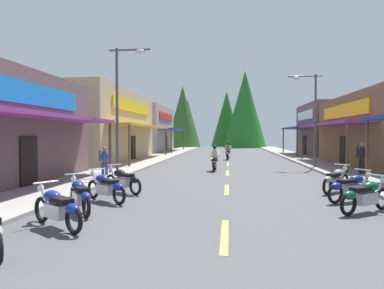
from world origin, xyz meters
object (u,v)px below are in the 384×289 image
(streetlamp_left, at_px, (123,94))
(motorcycle_parked_right_4, at_px, (351,187))
(motorcycle_parked_left_2, at_px, (80,195))
(motorcycle_parked_left_1, at_px, (57,207))
(rider_cruising_lead, at_px, (215,160))
(rider_cruising_trailing, at_px, (228,152))
(motorcycle_parked_left_3, at_px, (106,187))
(motorcycle_parked_right_3, at_px, (365,195))
(motorcycle_parked_right_5, at_px, (336,179))
(motorcycle_parked_left_4, at_px, (123,180))
(pedestrian_browsing, at_px, (105,160))
(pedestrian_by_shop, at_px, (362,156))
(streetlamp_right, at_px, (310,107))

(streetlamp_left, height_order, motorcycle_parked_right_4, streetlamp_left)
(motorcycle_parked_left_2, bearing_deg, motorcycle_parked_left_1, 149.06)
(streetlamp_left, bearing_deg, motorcycle_parked_left_1, -80.97)
(rider_cruising_lead, bearing_deg, rider_cruising_trailing, -2.98)
(motorcycle_parked_left_3, bearing_deg, motorcycle_parked_right_3, -148.89)
(motorcycle_parked_right_3, relative_size, motorcycle_parked_right_5, 1.08)
(streetlamp_left, height_order, motorcycle_parked_left_4, streetlamp_left)
(motorcycle_parked_right_5, xyz_separation_m, rider_cruising_trailing, (-4.11, 15.88, 0.17))
(pedestrian_browsing, bearing_deg, streetlamp_left, -107.90)
(pedestrian_by_shop, bearing_deg, motorcycle_parked_right_4, -163.16)
(motorcycle_parked_right_5, bearing_deg, motorcycle_parked_left_3, 149.08)
(motorcycle_parked_right_5, distance_m, motorcycle_parked_left_3, 8.38)
(motorcycle_parked_left_4, distance_m, rider_cruising_lead, 8.40)
(streetlamp_right, distance_m, motorcycle_parked_right_3, 12.85)
(motorcycle_parked_left_2, bearing_deg, pedestrian_by_shop, -88.15)
(motorcycle_parked_left_3, bearing_deg, rider_cruising_lead, -72.30)
(motorcycle_parked_left_4, relative_size, rider_cruising_lead, 0.84)
(rider_cruising_trailing, bearing_deg, motorcycle_parked_left_1, 174.34)
(motorcycle_parked_right_5, bearing_deg, streetlamp_right, 33.42)
(motorcycle_parked_right_3, bearing_deg, pedestrian_browsing, 112.18)
(streetlamp_right, bearing_deg, pedestrian_browsing, -153.40)
(rider_cruising_trailing, bearing_deg, pedestrian_browsing, 158.19)
(motorcycle_parked_right_3, height_order, pedestrian_by_shop, pedestrian_by_shop)
(motorcycle_parked_left_1, xyz_separation_m, motorcycle_parked_left_3, (-0.02, 3.03, 0.00))
(motorcycle_parked_right_5, distance_m, pedestrian_browsing, 10.84)
(streetlamp_left, xyz_separation_m, motorcycle_parked_left_2, (1.24, -7.46, -3.75))
(pedestrian_by_shop, relative_size, pedestrian_browsing, 1.14)
(streetlamp_left, bearing_deg, motorcycle_parked_left_3, -76.70)
(pedestrian_by_shop, height_order, pedestrian_browsing, pedestrian_by_shop)
(motorcycle_parked_left_2, xyz_separation_m, rider_cruising_lead, (3.27, 10.90, 0.17))
(rider_cruising_lead, bearing_deg, streetlamp_right, -68.02)
(pedestrian_browsing, bearing_deg, motorcycle_parked_left_2, 172.86)
(motorcycle_parked_right_4, xyz_separation_m, motorcycle_parked_left_2, (-8.06, -2.33, 0.00))
(motorcycle_parked_right_4, bearing_deg, motorcycle_parked_left_4, 143.03)
(motorcycle_parked_left_1, xyz_separation_m, pedestrian_browsing, (-2.38, 8.92, 0.42))
(streetlamp_right, bearing_deg, motorcycle_parked_left_4, -132.19)
(motorcycle_parked_left_4, relative_size, pedestrian_by_shop, 1.00)
(motorcycle_parked_left_3, xyz_separation_m, pedestrian_browsing, (-2.37, 5.88, 0.42))
(streetlamp_left, distance_m, rider_cruising_lead, 6.71)
(motorcycle_parked_left_1, height_order, motorcycle_parked_left_2, same)
(motorcycle_parked_right_4, relative_size, rider_cruising_lead, 0.88)
(streetlamp_right, height_order, motorcycle_parked_right_3, streetlamp_right)
(streetlamp_right, bearing_deg, rider_cruising_lead, -159.80)
(motorcycle_parked_right_3, relative_size, motorcycle_parked_left_3, 1.01)
(streetlamp_left, relative_size, motorcycle_parked_left_3, 3.66)
(streetlamp_right, xyz_separation_m, rider_cruising_trailing, (-5.29, 6.85, -3.31))
(rider_cruising_lead, bearing_deg, motorcycle_parked_left_2, 165.06)
(streetlamp_right, distance_m, motorcycle_parked_left_1, 17.62)
(motorcycle_parked_right_3, xyz_separation_m, pedestrian_browsing, (-10.08, 6.53, 0.42))
(motorcycle_parked_left_3, bearing_deg, motorcycle_parked_left_1, 126.22)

